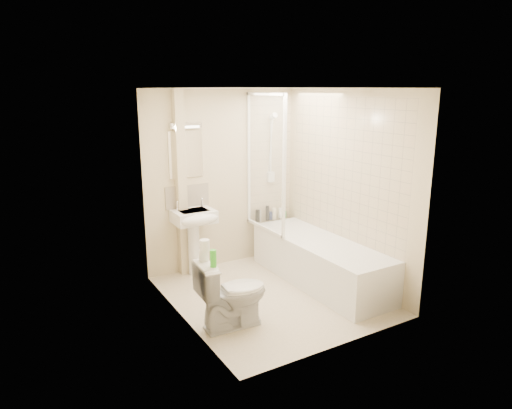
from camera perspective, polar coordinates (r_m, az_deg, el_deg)
floor at (r=5.54m, az=1.87°, el=-11.32°), size 2.50×2.50×0.00m
wall_back at (r=6.21m, az=-4.21°, el=3.14°), size 2.20×0.02×2.40m
wall_left at (r=4.66m, az=-9.52°, el=-0.75°), size 0.02×2.50×2.40m
wall_right at (r=5.79m, az=11.22°, el=2.10°), size 0.02×2.50×2.40m
ceiling at (r=5.00m, az=2.10°, el=14.34°), size 2.20×2.50×0.02m
tile_back at (r=6.52m, az=1.74°, el=5.71°), size 0.70×0.01×1.75m
tile_right at (r=5.77m, az=11.01°, el=4.34°), size 0.01×2.10×1.75m
pipe_boxing at (r=5.91m, az=-9.35°, el=2.42°), size 0.12×0.12×2.40m
splashback at (r=6.03m, az=-8.58°, el=1.03°), size 0.60×0.02×0.30m
mirror at (r=5.93m, az=-8.76°, el=6.21°), size 0.46×0.01×0.60m
strip_light at (r=5.87m, az=-8.82°, el=9.76°), size 0.42×0.07×0.07m
bathtub at (r=5.86m, az=7.97°, el=-6.94°), size 0.70×2.10×0.55m
shower_screen at (r=5.96m, az=1.14°, el=5.16°), size 0.04×0.92×1.80m
shower_fixture at (r=6.47m, az=1.95°, el=6.72°), size 0.10×0.16×0.99m
pedestal_sink at (r=5.91m, az=-7.63°, el=-2.45°), size 0.52×0.48×1.01m
bottle_black_a at (r=6.49m, az=0.22°, el=-1.44°), size 0.07×0.07×0.17m
bottle_white_a at (r=6.51m, az=0.42°, el=-1.42°), size 0.05×0.05×0.17m
bottle_black_b at (r=6.57m, az=1.44°, el=-1.08°), size 0.05×0.05×0.21m
bottle_blue at (r=6.61m, az=1.81°, el=-1.41°), size 0.06×0.06×0.12m
bottle_cream at (r=6.64m, az=2.28°, el=-1.14°), size 0.06×0.06×0.16m
bottle_white_b at (r=6.69m, az=3.05°, el=-1.07°), size 0.05×0.05×0.15m
bottle_green at (r=6.74m, az=3.55°, el=-1.23°), size 0.06×0.06×0.09m
toilet at (r=4.75m, az=-2.98°, el=-10.98°), size 0.50×0.77×0.74m
toilet_roll_lower at (r=4.57m, az=-6.54°, el=-6.33°), size 0.10×0.10×0.11m
toilet_roll_upper at (r=4.52m, az=-6.44°, el=-5.09°), size 0.10×0.10×0.11m
green_bottle at (r=4.40m, az=-5.37°, el=-6.73°), size 0.06×0.06×0.17m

